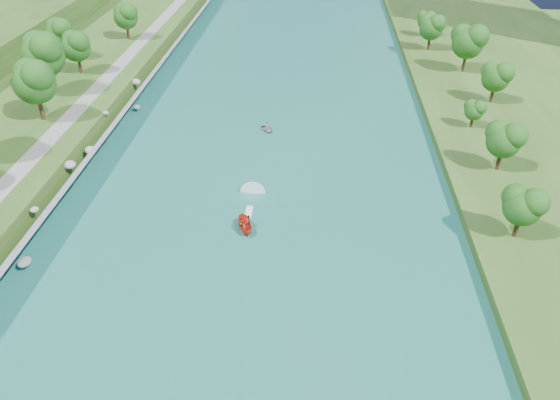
{
  "coord_description": "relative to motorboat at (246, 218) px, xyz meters",
  "views": [
    {
      "loc": [
        8.25,
        -43.26,
        41.28
      ],
      "look_at": [
        3.87,
        16.04,
        2.5
      ],
      "focal_mm": 35.0,
      "sensor_mm": 36.0,
      "label": 1
    }
  ],
  "objects": [
    {
      "name": "ground",
      "position": [
        0.34,
        -14.11,
        -0.74
      ],
      "size": [
        260.0,
        260.0,
        0.0
      ],
      "primitive_type": "plane",
      "color": "#2D5119",
      "rests_on": "ground"
    },
    {
      "name": "riverside_path",
      "position": [
        -32.16,
        5.89,
        2.81
      ],
      "size": [
        3.0,
        200.0,
        0.1
      ],
      "primitive_type": "cube",
      "color": "gray",
      "rests_on": "berm_west"
    },
    {
      "name": "riprap_bank",
      "position": [
        -25.52,
        5.01,
        1.08
      ],
      "size": [
        3.96,
        236.0,
        4.1
      ],
      "color": "slate",
      "rests_on": "ground"
    },
    {
      "name": "motorboat",
      "position": [
        0.0,
        0.0,
        0.0
      ],
      "size": [
        3.6,
        18.9,
        1.96
      ],
      "rotation": [
        0.0,
        0.0,
        3.47
      ],
      "color": "red",
      "rests_on": "river_water"
    },
    {
      "name": "river_water",
      "position": [
        0.34,
        5.89,
        -0.69
      ],
      "size": [
        55.0,
        240.0,
        0.1
      ],
      "primitive_type": "cube",
      "color": "#1A6558",
      "rests_on": "ground"
    },
    {
      "name": "trees_east",
      "position": [
        38.38,
        13.9,
        5.69
      ],
      "size": [
        16.54,
        137.31,
        11.76
      ],
      "color": "#164913",
      "rests_on": "berm_east"
    },
    {
      "name": "raft",
      "position": [
        0.12,
        27.31,
        -0.26
      ],
      "size": [
        3.6,
        4.0,
        1.58
      ],
      "rotation": [
        0.0,
        0.0,
        0.48
      ],
      "color": "gray",
      "rests_on": "river_water"
    }
  ]
}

